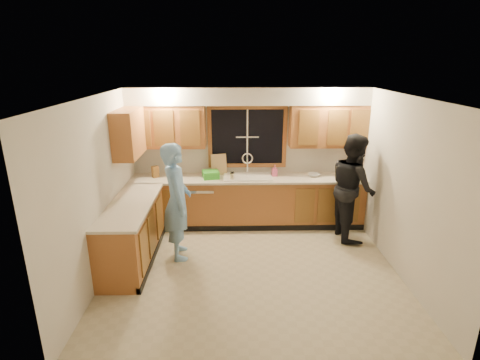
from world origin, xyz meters
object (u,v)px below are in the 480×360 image
dish_crate (211,174)px  soap_bottle (275,170)px  sink (248,180)px  man (177,202)px  dishwasher (202,204)px  stove (122,251)px  woman (353,187)px  bowl (314,175)px  knife_block (155,172)px

dish_crate → soap_bottle: soap_bottle is taller
sink → man: (-1.12, -1.15, 0.04)m
dish_crate → dishwasher: bearing=174.3°
stove → man: (0.68, 0.67, 0.46)m
woman → bowl: bearing=40.4°
dishwasher → bowl: 2.13m
woman → soap_bottle: (-1.26, 0.60, 0.12)m
man → bowl: size_ratio=8.73×
sink → soap_bottle: sink is taller
sink → dish_crate: (-0.66, -0.03, 0.12)m
sink → stove: 2.60m
sink → woman: (1.75, -0.53, 0.04)m
dishwasher → stove: stove is taller
dishwasher → woman: size_ratio=0.45×
dishwasher → stove: bearing=-117.7°
dishwasher → knife_block: 1.02m
man → dish_crate: man is taller
knife_block → soap_bottle: (2.16, 0.04, 0.00)m
man → sink: bearing=-56.3°
sink → soap_bottle: bearing=7.8°
woman → soap_bottle: bearing=61.0°
dishwasher → knife_block: bearing=176.8°
man → dish_crate: size_ratio=6.47×
dishwasher → dish_crate: bearing=-5.7°
soap_bottle → dishwasher: bearing=-176.5°
man → bowl: 2.61m
soap_bottle → bowl: bearing=-3.1°
sink → woman: woman is taller
knife_block → woman: bearing=-44.4°
man → bowl: bearing=-75.3°
sink → bowl: sink is taller
dishwasher → man: bearing=-103.2°
soap_bottle → bowl: size_ratio=1.00×
sink → dishwasher: 0.96m
stove → knife_block: knife_block is taller
dishwasher → bowl: bearing=1.2°
man → knife_block: 1.31m
dishwasher → soap_bottle: bearing=3.5°
stove → dish_crate: bearing=57.6°
bowl → dishwasher: bearing=-178.8°
sink → bowl: (1.21, 0.03, 0.08)m
sink → stove: (-1.80, -1.82, -0.41)m
woman → sink: bearing=69.6°
stove → knife_block: 1.95m
woman → dish_crate: 2.46m
soap_bottle → knife_block: bearing=-179.0°
knife_block → stove: bearing=-129.2°
man → soap_bottle: man is taller
woman → knife_block: 3.46m
dishwasher → knife_block: size_ratio=4.00×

